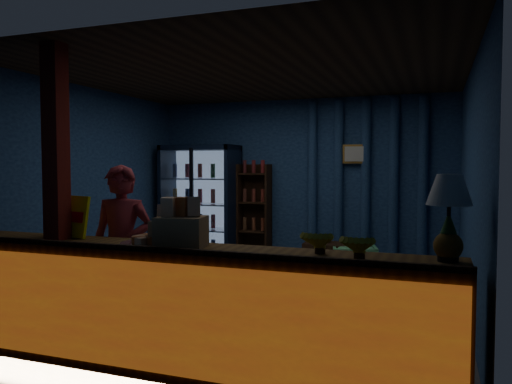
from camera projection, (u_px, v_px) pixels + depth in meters
ground at (251, 303)px, 5.72m from camera, size 4.60×4.60×0.00m
room_walls at (251, 166)px, 5.63m from camera, size 4.60×4.60×4.60m
counter at (166, 306)px, 3.90m from camera, size 4.40×0.57×0.99m
support_post at (57, 198)px, 4.22m from camera, size 0.16×0.16×2.60m
beverage_cooler at (202, 206)px, 7.99m from camera, size 1.20×0.62×1.90m
bottle_shelf at (255, 215)px, 7.85m from camera, size 0.50×0.28×1.60m
curtain_folds at (366, 185)px, 7.32m from camera, size 1.74×0.14×2.50m
framed_picture at (355, 154)px, 7.31m from camera, size 0.36×0.04×0.28m
shopkeeper at (122, 251)px, 4.61m from camera, size 0.65×0.50×1.59m
green_chair at (354, 264)px, 6.67m from camera, size 0.69×0.70×0.53m
side_table at (326, 262)px, 6.83m from camera, size 0.58×0.42×0.63m
yellow_sign at (70, 216)px, 4.39m from camera, size 0.46×0.20×0.36m
snack_box_left at (181, 229)px, 3.83m from camera, size 0.41×0.36×0.39m
snack_box_centre at (173, 231)px, 3.92m from camera, size 0.33×0.28×0.32m
pastry_tray at (150, 242)px, 3.92m from camera, size 0.47×0.47×0.08m
banana_bunches at (338, 244)px, 3.41m from camera, size 0.55×0.32×0.18m
table_lamp at (449, 193)px, 3.23m from camera, size 0.29×0.29×0.57m
pineapple at (448, 241)px, 3.25m from camera, size 0.19×0.19×0.32m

